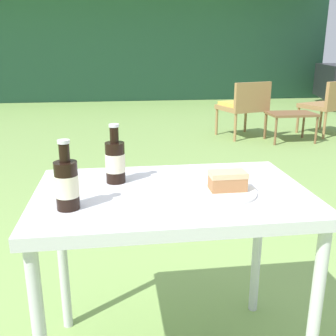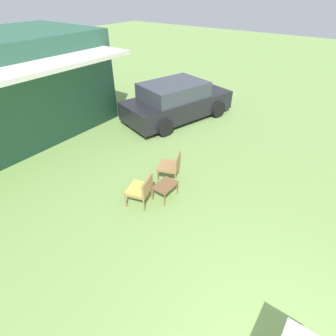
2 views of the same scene
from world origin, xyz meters
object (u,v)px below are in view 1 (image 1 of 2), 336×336
object	(u,v)px
garden_side_table	(291,116)
cola_bottle_near	(115,161)
wicker_chair_cushioned	(244,105)
wicker_chair_plain	(329,103)
cake_on_plate	(222,187)
cola_bottle_far	(67,183)
patio_table	(172,211)

from	to	relation	value
garden_side_table	cola_bottle_near	distance (m)	4.15
wicker_chair_cushioned	garden_side_table	size ratio (longest dim) A/B	1.28
wicker_chair_plain	cake_on_plate	bearing A→B (deg)	34.39
wicker_chair_cushioned	cola_bottle_far	distance (m)	4.44
patio_table	cola_bottle_far	size ratio (longest dim) A/B	4.36
garden_side_table	cola_bottle_far	world-z (taller)	cola_bottle_far
wicker_chair_plain	garden_side_table	size ratio (longest dim) A/B	1.28
wicker_chair_plain	patio_table	xyz separation A→B (m)	(-2.77, -3.87, 0.19)
cola_bottle_near	cola_bottle_far	size ratio (longest dim) A/B	1.00
wicker_chair_plain	cola_bottle_far	distance (m)	5.06
patio_table	cola_bottle_far	xyz separation A→B (m)	(-0.33, -0.11, 0.16)
wicker_chair_plain	cake_on_plate	size ratio (longest dim) A/B	2.92
wicker_chair_plain	patio_table	size ratio (longest dim) A/B	0.82
cake_on_plate	cola_bottle_near	world-z (taller)	cola_bottle_near
garden_side_table	cola_bottle_near	size ratio (longest dim) A/B	2.78
garden_side_table	cola_bottle_far	xyz separation A→B (m)	(-2.42, -3.67, 0.45)
wicker_chair_cushioned	cola_bottle_far	xyz separation A→B (m)	(-1.88, -4.00, 0.34)
wicker_chair_cushioned	cola_bottle_near	world-z (taller)	cola_bottle_near
garden_side_table	cake_on_plate	xyz separation A→B (m)	(-1.92, -3.60, 0.40)
cola_bottle_near	patio_table	bearing A→B (deg)	-31.46
cake_on_plate	cola_bottle_far	distance (m)	0.51
garden_side_table	cola_bottle_far	distance (m)	4.42
cake_on_plate	cola_bottle_far	world-z (taller)	cola_bottle_far
garden_side_table	patio_table	xyz separation A→B (m)	(-2.08, -3.56, 0.30)
patio_table	cola_bottle_far	bearing A→B (deg)	-161.13
wicker_chair_cushioned	cola_bottle_near	distance (m)	4.17
wicker_chair_cushioned	cake_on_plate	world-z (taller)	cake_on_plate
cola_bottle_far	cola_bottle_near	bearing A→B (deg)	57.73
cola_bottle_near	cake_on_plate	bearing A→B (deg)	-24.18
garden_side_table	cake_on_plate	distance (m)	4.10
cake_on_plate	cola_bottle_near	bearing A→B (deg)	155.82
wicker_chair_plain	cola_bottle_far	size ratio (longest dim) A/B	3.56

